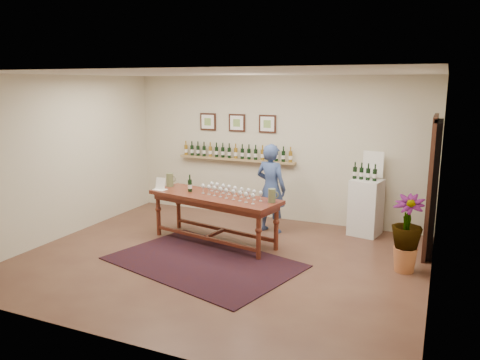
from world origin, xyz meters
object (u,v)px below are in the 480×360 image
at_px(tasting_table, 214,202).
at_px(person, 271,188).
at_px(potted_plant, 407,233).
at_px(display_pedestal, 366,207).

bearing_deg(tasting_table, person, 65.61).
distance_m(tasting_table, potted_plant, 3.07).
distance_m(display_pedestal, potted_plant, 1.69).
bearing_deg(person, potted_plant, 170.25).
xyz_separation_m(potted_plant, person, (-2.40, 0.96, 0.24)).
relative_size(display_pedestal, person, 0.62).
bearing_deg(display_pedestal, person, -161.91).
height_order(tasting_table, display_pedestal, display_pedestal).
distance_m(display_pedestal, person, 1.72).
bearing_deg(tasting_table, display_pedestal, 43.89).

